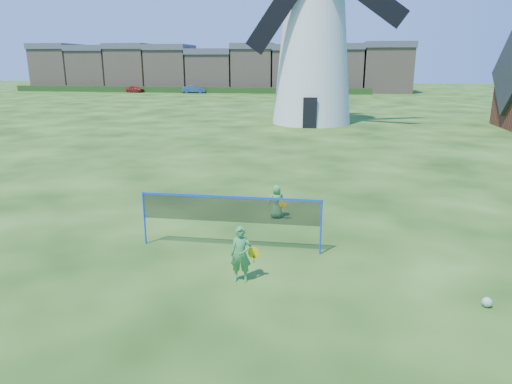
{
  "coord_description": "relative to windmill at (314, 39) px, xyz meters",
  "views": [
    {
      "loc": [
        2.14,
        -12.16,
        5.08
      ],
      "look_at": [
        0.2,
        0.5,
        1.5
      ],
      "focal_mm": 32.74,
      "sensor_mm": 36.0,
      "label": 1
    }
  ],
  "objects": [
    {
      "name": "badminton_net",
      "position": [
        -1.15,
        -28.4,
        -5.76
      ],
      "size": [
        5.05,
        0.05,
        1.55
      ],
      "color": "blue",
      "rests_on": "ground"
    },
    {
      "name": "ground",
      "position": [
        -0.73,
        -28.22,
        -6.9
      ],
      "size": [
        220.0,
        220.0,
        0.0
      ],
      "primitive_type": "plane",
      "color": "black",
      "rests_on": "ground"
    },
    {
      "name": "car_left",
      "position": [
        -31.51,
        37.21,
        -6.35
      ],
      "size": [
        3.47,
        2.17,
        1.1
      ],
      "primitive_type": "imported",
      "rotation": [
        0.0,
        0.0,
        1.28
      ],
      "color": "maroon",
      "rests_on": "ground"
    },
    {
      "name": "player_boy",
      "position": [
        -0.16,
        -25.49,
        -6.34
      ],
      "size": [
        0.66,
        0.46,
        1.13
      ],
      "rotation": [
        0.0,
        0.0,
        3.32
      ],
      "color": "#479347",
      "rests_on": "ground"
    },
    {
      "name": "hedge",
      "position": [
        -22.73,
        37.78,
        -6.4
      ],
      "size": [
        62.0,
        0.8,
        1.0
      ],
      "primitive_type": "cube",
      "color": "#193814",
      "rests_on": "ground"
    },
    {
      "name": "play_ball",
      "position": [
        4.96,
        -30.74,
        -6.79
      ],
      "size": [
        0.22,
        0.22,
        0.22
      ],
      "primitive_type": "sphere",
      "color": "green",
      "rests_on": "ground"
    },
    {
      "name": "player_girl",
      "position": [
        -0.49,
        -30.32,
        -6.22
      ],
      "size": [
        0.67,
        0.36,
        1.37
      ],
      "rotation": [
        0.0,
        0.0,
        0.02
      ],
      "color": "#378A44",
      "rests_on": "ground"
    },
    {
      "name": "car_right",
      "position": [
        -21.07,
        37.17,
        -6.26
      ],
      "size": [
        4.09,
        2.06,
        1.29
      ],
      "primitive_type": "imported",
      "rotation": [
        0.0,
        0.0,
        1.76
      ],
      "color": "navy",
      "rests_on": "ground"
    },
    {
      "name": "terraced_houses",
      "position": [
        -18.94,
        43.78,
        -2.85
      ],
      "size": [
        67.89,
        8.4,
        8.28
      ],
      "color": "gray",
      "rests_on": "ground"
    },
    {
      "name": "windmill",
      "position": [
        0.0,
        0.0,
        0.0
      ],
      "size": [
        14.14,
        6.56,
        19.73
      ],
      "color": "silver",
      "rests_on": "ground"
    }
  ]
}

